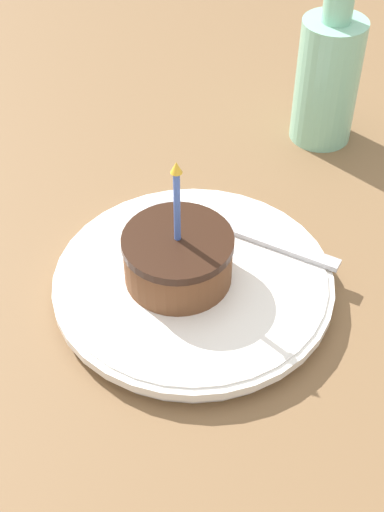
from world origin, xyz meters
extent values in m
cube|color=brown|center=(0.00, 0.00, -0.02)|extent=(2.40, 2.40, 0.04)
cylinder|color=white|center=(0.01, 0.00, 0.01)|extent=(0.22, 0.22, 0.02)
cylinder|color=white|center=(0.01, 0.00, 0.01)|extent=(0.23, 0.23, 0.01)
cylinder|color=brown|center=(0.00, 0.01, 0.04)|extent=(0.09, 0.09, 0.04)
cylinder|color=black|center=(0.00, 0.01, 0.06)|extent=(0.09, 0.09, 0.01)
cylinder|color=#4C72E0|center=(0.00, 0.01, 0.10)|extent=(0.01, 0.01, 0.06)
cone|color=yellow|center=(0.00, 0.01, 0.13)|extent=(0.01, 0.01, 0.01)
cube|color=#B2B2B7|center=(0.08, 0.00, 0.02)|extent=(0.07, 0.13, 0.00)
cube|color=#B2B2B7|center=(0.04, 0.07, 0.02)|extent=(0.04, 0.05, 0.00)
cylinder|color=#8CD1B2|center=(0.25, 0.12, 0.06)|extent=(0.06, 0.06, 0.13)
cylinder|color=#8CD1B2|center=(0.25, 0.12, 0.15)|extent=(0.03, 0.03, 0.04)
camera|label=1|loc=(-0.22, -0.34, 0.44)|focal=50.00mm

